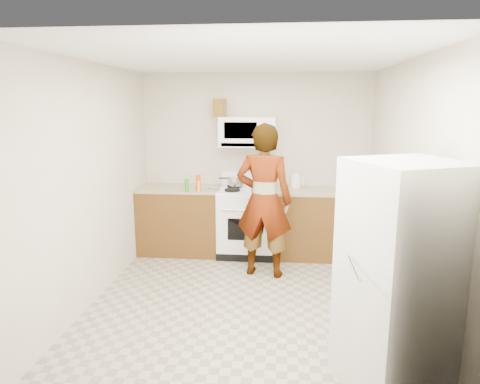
# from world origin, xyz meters

# --- Properties ---
(floor) EXTENTS (3.60, 3.60, 0.00)m
(floor) POSITION_xyz_m (0.00, 0.00, 0.00)
(floor) COLOR gray
(floor) RESTS_ON ground
(back_wall) EXTENTS (3.20, 0.02, 2.50)m
(back_wall) POSITION_xyz_m (0.00, 1.79, 1.25)
(back_wall) COLOR beige
(back_wall) RESTS_ON floor
(right_wall) EXTENTS (0.02, 3.60, 2.50)m
(right_wall) POSITION_xyz_m (1.59, 0.00, 1.25)
(right_wall) COLOR beige
(right_wall) RESTS_ON floor
(cabinet_left) EXTENTS (1.12, 0.62, 0.90)m
(cabinet_left) POSITION_xyz_m (-1.04, 1.49, 0.45)
(cabinet_left) COLOR #5A3C15
(cabinet_left) RESTS_ON floor
(counter_left) EXTENTS (1.14, 0.64, 0.03)m
(counter_left) POSITION_xyz_m (-1.04, 1.49, 0.92)
(counter_left) COLOR tan
(counter_left) RESTS_ON cabinet_left
(cabinet_right) EXTENTS (0.80, 0.62, 0.90)m
(cabinet_right) POSITION_xyz_m (0.68, 1.49, 0.45)
(cabinet_right) COLOR #5A3C15
(cabinet_right) RESTS_ON floor
(counter_right) EXTENTS (0.82, 0.64, 0.03)m
(counter_right) POSITION_xyz_m (0.68, 1.49, 0.92)
(counter_right) COLOR tan
(counter_right) RESTS_ON cabinet_right
(gas_range) EXTENTS (0.76, 0.65, 1.13)m
(gas_range) POSITION_xyz_m (-0.10, 1.48, 0.49)
(gas_range) COLOR white
(gas_range) RESTS_ON floor
(microwave) EXTENTS (0.76, 0.38, 0.40)m
(microwave) POSITION_xyz_m (-0.10, 1.61, 1.70)
(microwave) COLOR white
(microwave) RESTS_ON back_wall
(person) EXTENTS (0.74, 0.55, 1.86)m
(person) POSITION_xyz_m (0.17, 0.76, 0.93)
(person) COLOR tan
(person) RESTS_ON floor
(fridge) EXTENTS (0.92, 0.92, 1.70)m
(fridge) POSITION_xyz_m (1.23, -1.29, 0.85)
(fridge) COLOR silver
(fridge) RESTS_ON floor
(kettle) EXTENTS (0.18, 0.18, 0.17)m
(kettle) POSITION_xyz_m (0.57, 1.65, 1.02)
(kettle) COLOR white
(kettle) RESTS_ON counter_right
(jug) EXTENTS (0.18, 0.18, 0.24)m
(jug) POSITION_xyz_m (-0.48, 1.59, 2.02)
(jug) COLOR brown
(jug) RESTS_ON microwave
(saucepan) EXTENTS (0.24, 0.24, 0.12)m
(saucepan) POSITION_xyz_m (-0.26, 1.62, 1.01)
(saucepan) COLOR silver
(saucepan) RESTS_ON gas_range
(tray) EXTENTS (0.26, 0.18, 0.05)m
(tray) POSITION_xyz_m (0.12, 1.32, 0.96)
(tray) COLOR silver
(tray) RESTS_ON gas_range
(bottle_spray) EXTENTS (0.07, 0.07, 0.22)m
(bottle_spray) POSITION_xyz_m (-0.73, 1.27, 1.04)
(bottle_spray) COLOR red
(bottle_spray) RESTS_ON counter_left
(bottle_hot_sauce) EXTENTS (0.05, 0.05, 0.14)m
(bottle_hot_sauce) POSITION_xyz_m (-0.72, 1.25, 1.01)
(bottle_hot_sauce) COLOR orange
(bottle_hot_sauce) RESTS_ON counter_left
(bottle_green_cap) EXTENTS (0.06, 0.06, 0.17)m
(bottle_green_cap) POSITION_xyz_m (-0.87, 1.19, 1.02)
(bottle_green_cap) COLOR #1F8618
(bottle_green_cap) RESTS_ON counter_left
(pot_lid) EXTENTS (0.33, 0.33, 0.01)m
(pot_lid) POSITION_xyz_m (-0.59, 1.35, 0.94)
(pot_lid) COLOR silver
(pot_lid) RESTS_ON counter_left
(broom) EXTENTS (0.29, 0.17, 1.42)m
(broom) POSITION_xyz_m (1.50, 0.90, 0.72)
(broom) COLOR silver
(broom) RESTS_ON floor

